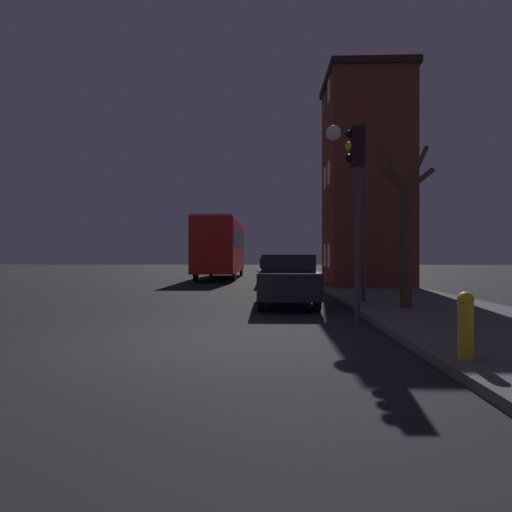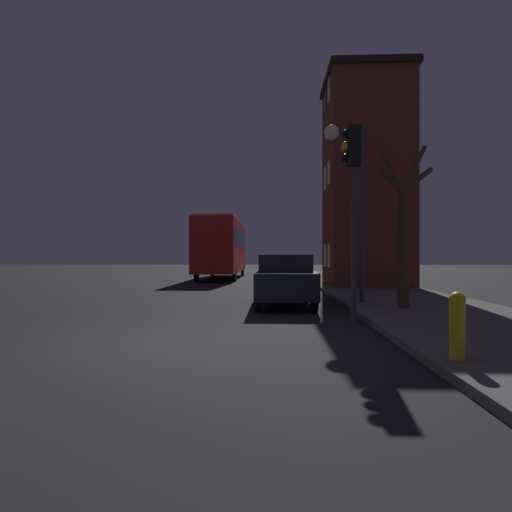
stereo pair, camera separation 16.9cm
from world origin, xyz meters
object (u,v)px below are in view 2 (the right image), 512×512
Objects in this scene: traffic_light at (352,182)px; car_near_lane at (285,279)px; streetlamp at (347,174)px; fire_hydrant at (457,324)px; car_mid_lane at (277,271)px; bare_tree at (404,229)px; bus at (222,244)px.

car_near_lane is (-1.43, 3.07, -2.37)m from traffic_light.
traffic_light is (-0.46, -3.01, -0.80)m from streetlamp.
traffic_light is 4.91× the size of fire_hydrant.
streetlamp is 3.69m from car_near_lane.
traffic_light is 1.13× the size of car_near_lane.
car_mid_lane is at bearing 98.59° from fire_hydrant.
bare_tree is (1.27, -1.26, -1.74)m from streetlamp.
bare_tree is at bearing -22.64° from car_near_lane.
bare_tree is at bearing -70.71° from car_mid_lane.
bare_tree reaches higher than traffic_light.
traffic_light is 11.52m from car_mid_lane.
traffic_light reaches higher than bus.
car_mid_lane is 14.94m from fire_hydrant.
bus reaches higher than car_mid_lane.
car_near_lane reaches higher than fire_hydrant.
streetlamp is 3.15m from traffic_light.
bus is at bearing 106.35° from traffic_light.
streetlamp is 2.49m from bare_tree.
bus is (-5.16, 17.59, -0.89)m from traffic_light.
streetlamp is 5.88× the size of fire_hydrant.
traffic_light is 18.35m from bus.
car_near_lane is (-3.15, 1.31, -1.43)m from bare_tree.
bus is at bearing 105.36° from fire_hydrant.
streetlamp is 7.45m from fire_hydrant.
bus reaches higher than car_near_lane.
car_near_lane is at bearing 157.36° from bare_tree.
traffic_light is at bearing -73.65° from bus.
traffic_light is 1.10× the size of car_mid_lane.
car_mid_lane is (3.60, -6.45, -1.56)m from bus.
car_near_lane is at bearing 178.27° from streetlamp.
car_mid_lane is (-3.29, 9.38, -1.51)m from bare_tree.
car_near_lane is at bearing 114.92° from traffic_light.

